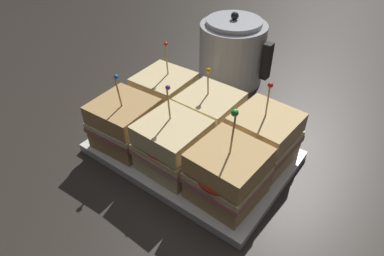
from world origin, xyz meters
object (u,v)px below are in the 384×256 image
at_px(sandwich_front_right, 228,174).
at_px(sandwich_back_center, 209,115).
at_px(sandwich_front_center, 172,145).
at_px(sandwich_back_left, 165,96).
at_px(sandwich_front_left, 125,123).
at_px(sandwich_back_right, 263,137).
at_px(kettle_steel, 232,52).
at_px(serving_platter, 192,151).

height_order(sandwich_front_right, sandwich_back_center, sandwich_front_right).
xyz_separation_m(sandwich_front_center, sandwich_back_left, (-0.12, 0.12, 0.00)).
bearing_deg(sandwich_front_center, sandwich_back_left, 134.92).
bearing_deg(sandwich_back_left, sandwich_front_left, -90.77).
height_order(sandwich_back_right, kettle_steel, same).
height_order(sandwich_front_left, kettle_steel, kettle_steel).
bearing_deg(kettle_steel, sandwich_back_right, -47.93).
distance_m(serving_platter, sandwich_front_right, 0.15).
xyz_separation_m(sandwich_back_center, sandwich_back_right, (0.13, 0.00, 0.00)).
xyz_separation_m(sandwich_front_right, kettle_steel, (-0.22, 0.38, 0.01)).
relative_size(sandwich_front_left, kettle_steel, 0.86).
bearing_deg(sandwich_front_left, sandwich_front_center, 2.10).
relative_size(sandwich_front_right, kettle_steel, 0.94).
bearing_deg(kettle_steel, sandwich_front_center, -75.27).
xyz_separation_m(serving_platter, sandwich_back_center, (-0.00, 0.06, 0.06)).
bearing_deg(serving_platter, sandwich_front_center, -92.72).
bearing_deg(serving_platter, sandwich_front_left, -152.36).
xyz_separation_m(sandwich_front_center, kettle_steel, (-0.10, 0.38, 0.02)).
bearing_deg(sandwich_back_left, sandwich_front_right, -26.20).
distance_m(serving_platter, sandwich_back_left, 0.15).
xyz_separation_m(serving_platter, sandwich_back_left, (-0.12, 0.06, 0.06)).
bearing_deg(sandwich_front_left, kettle_steel, 86.68).
xyz_separation_m(serving_platter, sandwich_front_center, (-0.00, -0.06, 0.06)).
relative_size(sandwich_front_left, sandwich_front_right, 0.91).
bearing_deg(sandwich_back_right, serving_platter, -153.48).
distance_m(sandwich_back_center, sandwich_back_right, 0.13).
relative_size(sandwich_back_left, kettle_steel, 0.90).
bearing_deg(sandwich_front_left, serving_platter, 27.64).
bearing_deg(sandwich_back_center, kettle_steel, 111.50).
bearing_deg(sandwich_back_right, kettle_steel, 132.07).
height_order(sandwich_front_center, sandwich_back_right, same).
bearing_deg(sandwich_front_center, sandwich_front_right, -0.39).
xyz_separation_m(sandwich_front_center, sandwich_back_center, (0.00, 0.12, -0.00)).
bearing_deg(sandwich_back_left, serving_platter, -25.86).
height_order(sandwich_front_right, kettle_steel, sandwich_front_right).
bearing_deg(sandwich_front_right, sandwich_back_right, 88.30).
height_order(sandwich_front_left, sandwich_back_center, sandwich_front_left).
xyz_separation_m(sandwich_front_left, kettle_steel, (0.02, 0.38, 0.02)).
relative_size(sandwich_front_center, sandwich_back_left, 0.98).
height_order(serving_platter, sandwich_front_left, sandwich_front_left).
height_order(serving_platter, sandwich_back_center, sandwich_back_center).
distance_m(sandwich_back_left, sandwich_back_center, 0.12).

